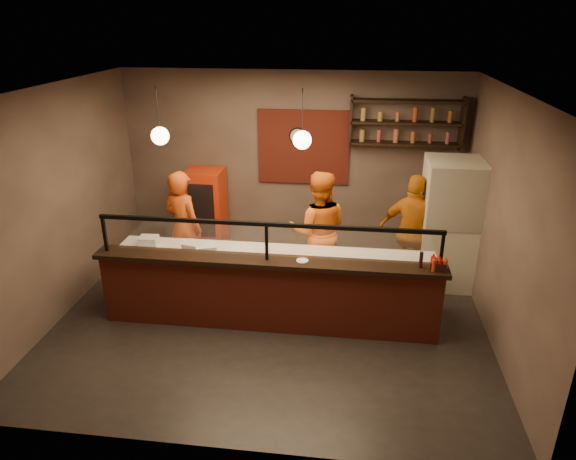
# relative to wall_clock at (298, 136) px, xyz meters

# --- Properties ---
(floor) EXTENTS (6.00, 6.00, 0.00)m
(floor) POSITION_rel_wall_clock_xyz_m (-0.10, -2.46, -2.10)
(floor) COLOR black
(floor) RESTS_ON ground
(ceiling) EXTENTS (6.00, 6.00, 0.00)m
(ceiling) POSITION_rel_wall_clock_xyz_m (-0.10, -2.46, 1.10)
(ceiling) COLOR #3C342E
(ceiling) RESTS_ON wall_back
(wall_back) EXTENTS (6.00, 0.00, 6.00)m
(wall_back) POSITION_rel_wall_clock_xyz_m (-0.10, 0.04, -0.50)
(wall_back) COLOR #6F5E51
(wall_back) RESTS_ON floor
(wall_left) EXTENTS (0.00, 5.00, 5.00)m
(wall_left) POSITION_rel_wall_clock_xyz_m (-3.10, -2.46, -0.50)
(wall_left) COLOR #6F5E51
(wall_left) RESTS_ON floor
(wall_right) EXTENTS (0.00, 5.00, 5.00)m
(wall_right) POSITION_rel_wall_clock_xyz_m (2.90, -2.46, -0.50)
(wall_right) COLOR #6F5E51
(wall_right) RESTS_ON floor
(wall_front) EXTENTS (6.00, 0.00, 6.00)m
(wall_front) POSITION_rel_wall_clock_xyz_m (-0.10, -4.96, -0.50)
(wall_front) COLOR #6F5E51
(wall_front) RESTS_ON floor
(brick_patch) EXTENTS (1.60, 0.04, 1.30)m
(brick_patch) POSITION_rel_wall_clock_xyz_m (0.10, 0.01, -0.20)
(brick_patch) COLOR maroon
(brick_patch) RESTS_ON wall_back
(service_counter) EXTENTS (4.60, 0.25, 1.00)m
(service_counter) POSITION_rel_wall_clock_xyz_m (-0.10, -2.76, -1.60)
(service_counter) COLOR maroon
(service_counter) RESTS_ON floor
(counter_ledge) EXTENTS (4.70, 0.37, 0.06)m
(counter_ledge) POSITION_rel_wall_clock_xyz_m (-0.10, -2.76, -1.07)
(counter_ledge) COLOR black
(counter_ledge) RESTS_ON service_counter
(worktop_cabinet) EXTENTS (4.60, 0.75, 0.85)m
(worktop_cabinet) POSITION_rel_wall_clock_xyz_m (-0.10, -2.26, -1.68)
(worktop_cabinet) COLOR gray
(worktop_cabinet) RESTS_ON floor
(worktop) EXTENTS (4.60, 0.75, 0.05)m
(worktop) POSITION_rel_wall_clock_xyz_m (-0.10, -2.26, -1.23)
(worktop) COLOR white
(worktop) RESTS_ON worktop_cabinet
(sneeze_guard) EXTENTS (4.50, 0.05, 0.52)m
(sneeze_guard) POSITION_rel_wall_clock_xyz_m (-0.10, -2.76, -0.73)
(sneeze_guard) COLOR white
(sneeze_guard) RESTS_ON counter_ledge
(wall_shelving) EXTENTS (1.84, 0.28, 0.85)m
(wall_shelving) POSITION_rel_wall_clock_xyz_m (1.80, -0.14, 0.30)
(wall_shelving) COLOR black
(wall_shelving) RESTS_ON wall_back
(wall_clock) EXTENTS (0.30, 0.04, 0.30)m
(wall_clock) POSITION_rel_wall_clock_xyz_m (0.00, 0.00, 0.00)
(wall_clock) COLOR black
(wall_clock) RESTS_ON wall_back
(pendant_left) EXTENTS (0.24, 0.24, 0.77)m
(pendant_left) POSITION_rel_wall_clock_xyz_m (-1.60, -2.26, 0.45)
(pendant_left) COLOR black
(pendant_left) RESTS_ON ceiling
(pendant_right) EXTENTS (0.24, 0.24, 0.77)m
(pendant_right) POSITION_rel_wall_clock_xyz_m (0.30, -2.26, 0.45)
(pendant_right) COLOR black
(pendant_right) RESTS_ON ceiling
(cook_left) EXTENTS (0.80, 0.69, 1.86)m
(cook_left) POSITION_rel_wall_clock_xyz_m (-1.63, -1.56, -1.17)
(cook_left) COLOR #C84712
(cook_left) RESTS_ON floor
(cook_mid) EXTENTS (0.99, 0.81, 1.91)m
(cook_mid) POSITION_rel_wall_clock_xyz_m (0.49, -1.48, -1.14)
(cook_mid) COLOR orange
(cook_mid) RESTS_ON floor
(cook_right) EXTENTS (1.17, 0.79, 1.84)m
(cook_right) POSITION_rel_wall_clock_xyz_m (1.95, -1.26, -1.18)
(cook_right) COLOR #C66B12
(cook_right) RESTS_ON floor
(fridge) EXTENTS (0.87, 0.81, 2.06)m
(fridge) POSITION_rel_wall_clock_xyz_m (2.50, -1.10, -1.07)
(fridge) COLOR beige
(fridge) RESTS_ON floor
(red_cooler) EXTENTS (0.66, 0.61, 1.52)m
(red_cooler) POSITION_rel_wall_clock_xyz_m (-1.62, -0.31, -1.34)
(red_cooler) COLOR red
(red_cooler) RESTS_ON floor
(pizza_dough) EXTENTS (0.58, 0.58, 0.01)m
(pizza_dough) POSITION_rel_wall_clock_xyz_m (-0.57, -2.31, -1.19)
(pizza_dough) COLOR white
(pizza_dough) RESTS_ON worktop
(prep_tub_a) EXTENTS (0.34, 0.30, 0.15)m
(prep_tub_a) POSITION_rel_wall_clock_xyz_m (-1.22, -2.33, -1.13)
(prep_tub_a) COLOR silver
(prep_tub_a) RESTS_ON worktop
(prep_tub_b) EXTENTS (0.28, 0.23, 0.13)m
(prep_tub_b) POSITION_rel_wall_clock_xyz_m (-1.96, -2.18, -1.13)
(prep_tub_b) COLOR silver
(prep_tub_b) RESTS_ON worktop
(prep_tub_c) EXTENTS (0.34, 0.31, 0.14)m
(prep_tub_c) POSITION_rel_wall_clock_xyz_m (-1.04, -2.38, -1.13)
(prep_tub_c) COLOR white
(prep_tub_c) RESTS_ON worktop
(rolling_pin) EXTENTS (0.34, 0.09, 0.06)m
(rolling_pin) POSITION_rel_wall_clock_xyz_m (-1.25, -2.18, -1.17)
(rolling_pin) COLOR gold
(rolling_pin) RESTS_ON worktop
(condiment_caddy) EXTENTS (0.23, 0.19, 0.11)m
(condiment_caddy) POSITION_rel_wall_clock_xyz_m (2.10, -2.78, -0.98)
(condiment_caddy) COLOR black
(condiment_caddy) RESTS_ON counter_ledge
(pepper_mill) EXTENTS (0.06, 0.06, 0.21)m
(pepper_mill) POSITION_rel_wall_clock_xyz_m (1.88, -2.74, -0.93)
(pepper_mill) COLOR black
(pepper_mill) RESTS_ON counter_ledge
(small_plate) EXTENTS (0.19, 0.19, 0.01)m
(small_plate) POSITION_rel_wall_clock_xyz_m (0.37, -2.75, -1.03)
(small_plate) COLOR white
(small_plate) RESTS_ON counter_ledge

